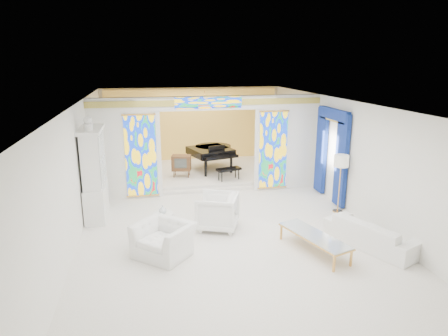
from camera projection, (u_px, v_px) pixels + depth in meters
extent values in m
plane|color=white|center=(221.00, 216.00, 10.65)|extent=(12.00, 12.00, 0.00)
cube|color=white|center=(221.00, 103.00, 9.87)|extent=(7.00, 12.00, 0.02)
cube|color=silver|center=(192.00, 126.00, 15.94)|extent=(7.00, 0.02, 3.00)
cube|color=silver|center=(321.00, 287.00, 4.58)|extent=(7.00, 0.02, 3.00)
cube|color=silver|center=(78.00, 169.00, 9.59)|extent=(0.02, 12.00, 3.00)
cube|color=silver|center=(346.00, 155.00, 10.93)|extent=(0.02, 12.00, 3.00)
cube|color=silver|center=(124.00, 149.00, 11.67)|extent=(2.00, 0.18, 3.00)
cube|color=silver|center=(286.00, 143.00, 12.63)|extent=(2.00, 0.18, 3.00)
cube|color=silver|center=(208.00, 103.00, 11.81)|extent=(3.00, 0.18, 0.40)
cube|color=white|center=(159.00, 155.00, 11.82)|extent=(0.12, 0.06, 2.60)
cube|color=white|center=(257.00, 151.00, 12.40)|extent=(0.12, 0.06, 2.60)
cube|color=white|center=(209.00, 108.00, 11.76)|extent=(3.24, 0.06, 0.12)
cube|color=gold|center=(209.00, 103.00, 11.71)|extent=(7.00, 0.05, 0.18)
cube|color=gold|center=(141.00, 156.00, 11.71)|extent=(0.90, 0.04, 2.40)
cube|color=gold|center=(273.00, 150.00, 12.49)|extent=(0.90, 0.04, 2.40)
cube|color=gold|center=(209.00, 103.00, 11.70)|extent=(2.00, 0.04, 0.34)
cube|color=white|center=(200.00, 172.00, 14.51)|extent=(6.80, 3.80, 0.18)
cube|color=#FEC158|center=(193.00, 126.00, 15.82)|extent=(6.70, 0.10, 2.90)
cylinder|color=gold|center=(205.00, 104.00, 13.81)|extent=(0.48, 0.48, 0.30)
cube|color=navy|center=(341.00, 160.00, 11.00)|extent=(0.12, 0.55, 2.60)
cube|color=navy|center=(321.00, 150.00, 12.23)|extent=(0.12, 0.55, 2.60)
cube|color=navy|center=(334.00, 114.00, 11.30)|extent=(0.14, 1.70, 0.30)
cube|color=gold|center=(333.00, 120.00, 11.34)|extent=(0.12, 1.50, 0.06)
cube|color=white|center=(97.00, 201.00, 10.48)|extent=(0.50, 1.40, 0.90)
cube|color=white|center=(93.00, 158.00, 10.18)|extent=(0.44, 1.30, 1.40)
cube|color=silver|center=(102.00, 158.00, 10.23)|extent=(0.01, 1.20, 1.30)
cube|color=white|center=(90.00, 130.00, 9.99)|extent=(0.56, 1.46, 0.08)
cylinder|color=white|center=(88.00, 127.00, 9.63)|extent=(0.22, 0.22, 0.16)
sphere|color=white|center=(88.00, 120.00, 9.59)|extent=(0.20, 0.20, 0.20)
imported|color=white|center=(164.00, 240.00, 8.41)|extent=(1.47, 1.46, 0.72)
imported|color=white|center=(217.00, 211.00, 9.77)|extent=(1.24, 1.23, 0.88)
imported|color=white|center=(372.00, 233.00, 8.86)|extent=(1.59, 2.25, 0.61)
cylinder|color=white|center=(163.00, 214.00, 9.25)|extent=(0.56, 0.56, 0.03)
cylinder|color=white|center=(163.00, 225.00, 9.33)|extent=(0.09, 0.09, 0.55)
cylinder|color=white|center=(164.00, 236.00, 9.40)|extent=(0.37, 0.37, 0.03)
imported|color=silver|center=(163.00, 209.00, 9.22)|extent=(0.23, 0.23, 0.19)
cube|color=silver|center=(314.00, 235.00, 8.55)|extent=(1.05, 1.86, 0.04)
cube|color=gold|center=(314.00, 236.00, 8.56)|extent=(1.09, 1.89, 0.03)
cube|color=gold|center=(334.00, 263.00, 7.78)|extent=(0.05, 0.05, 0.37)
cube|color=gold|center=(351.00, 258.00, 8.00)|extent=(0.05, 0.05, 0.37)
cube|color=gold|center=(281.00, 232.00, 9.21)|extent=(0.05, 0.05, 0.37)
cube|color=gold|center=(297.00, 228.00, 9.43)|extent=(0.05, 0.05, 0.37)
cylinder|color=gold|center=(337.00, 211.00, 10.96)|extent=(0.31, 0.31, 0.03)
cylinder|color=gold|center=(339.00, 186.00, 10.77)|extent=(0.03, 0.03, 1.46)
cylinder|color=silver|center=(341.00, 161.00, 10.59)|extent=(0.44, 0.44, 0.31)
cube|color=black|center=(210.00, 152.00, 14.24)|extent=(1.67, 1.73, 0.25)
cylinder|color=black|center=(213.00, 149.00, 14.64)|extent=(1.63, 1.63, 0.25)
cube|color=black|center=(221.00, 157.00, 13.56)|extent=(1.25, 0.62, 0.09)
cube|color=silver|center=(222.00, 157.00, 13.49)|extent=(1.11, 0.42, 0.03)
cube|color=black|center=(217.00, 149.00, 13.77)|extent=(0.62, 0.21, 0.23)
cube|color=black|center=(229.00, 169.00, 13.17)|extent=(0.87, 0.54, 0.07)
cylinder|color=black|center=(206.00, 168.00, 13.58)|extent=(0.11, 0.11, 0.56)
cylinder|color=black|center=(231.00, 165.00, 14.04)|extent=(0.11, 0.11, 0.56)
cylinder|color=black|center=(206.00, 159.00, 14.86)|extent=(0.11, 0.11, 0.56)
cube|color=brown|center=(181.00, 163.00, 13.53)|extent=(0.71, 0.55, 0.51)
cube|color=#3C413E|center=(181.00, 163.00, 13.32)|extent=(0.40, 0.11, 0.33)
cone|color=brown|center=(174.00, 174.00, 13.49)|extent=(0.04, 0.04, 0.22)
cone|color=brown|center=(188.00, 174.00, 13.48)|extent=(0.04, 0.04, 0.22)
cone|color=brown|center=(175.00, 172.00, 13.78)|extent=(0.04, 0.04, 0.22)
cone|color=brown|center=(189.00, 172.00, 13.77)|extent=(0.04, 0.04, 0.22)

